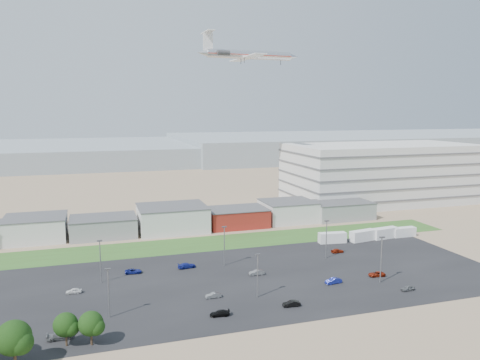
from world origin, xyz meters
name	(u,v)px	position (x,y,z in m)	size (l,w,h in m)	color
ground	(264,316)	(0.00, 0.00, 0.00)	(700.00, 700.00, 0.00)	#9A7F62
parking_lot	(254,278)	(5.00, 20.00, 0.01)	(120.00, 50.00, 0.01)	black
grass_strip	(203,244)	(0.00, 52.00, 0.01)	(160.00, 16.00, 0.02)	#355A22
hills_backdrop	(179,152)	(40.00, 315.00, 4.50)	(700.00, 200.00, 9.00)	gray
building_row	(139,221)	(-17.00, 71.00, 4.00)	(170.00, 20.00, 8.00)	silver
parking_garage	(381,173)	(90.00, 95.00, 12.50)	(80.00, 40.00, 25.00)	silver
box_trailer_a	(332,238)	(37.32, 41.47, 1.55)	(8.27, 2.58, 3.10)	silver
box_trailer_b	(363,236)	(47.28, 40.65, 1.60)	(8.55, 2.67, 3.21)	silver
box_trailer_c	(385,233)	(55.45, 41.14, 1.64)	(8.72, 2.73, 3.27)	silver
box_trailer_d	(404,232)	(62.24, 41.03, 1.45)	(7.75, 2.42, 2.91)	silver
tree_mid	(14,342)	(-42.92, -5.90, 4.33)	(5.77, 5.77, 8.65)	black
tree_right	(66,327)	(-35.78, -0.89, 3.28)	(4.37, 4.37, 6.55)	black
tree_near	(91,326)	(-31.75, -1.90, 3.36)	(4.48, 4.48, 6.71)	black
lightpole_front_l	(109,293)	(-28.46, 8.32, 4.85)	(1.14, 0.48, 9.70)	slate
lightpole_front_m	(258,276)	(1.88, 9.02, 4.74)	(1.12, 0.46, 9.48)	slate
lightpole_front_r	(381,260)	(31.82, 8.67, 5.42)	(1.27, 0.53, 10.84)	slate
lightpole_back_l	(100,261)	(-29.59, 28.08, 5.00)	(1.18, 0.49, 10.01)	slate
lightpole_back_m	(224,246)	(0.81, 31.22, 5.10)	(1.20, 0.50, 10.19)	slate
lightpole_back_r	(326,239)	(28.40, 28.61, 5.19)	(1.22, 0.51, 10.38)	slate
airliner	(249,55)	(30.91, 100.82, 61.40)	(42.96, 29.29, 12.69)	silver
parked_car_0	(377,274)	(33.35, 12.37, 0.56)	(1.85, 4.01, 1.11)	maroon
parked_car_1	(333,281)	(21.15, 11.25, 0.65)	(1.38, 3.97, 1.31)	navy
parked_car_2	(408,288)	(34.70, 2.54, 0.55)	(1.29, 3.20, 1.09)	#595B5E
parked_car_3	(220,313)	(-8.17, 2.49, 0.56)	(1.58, 3.88, 1.13)	black
parked_car_4	(213,295)	(-7.16, 11.51, 0.55)	(1.17, 3.36, 1.11)	#595B5E
parked_car_5	(74,291)	(-35.43, 23.00, 0.56)	(1.33, 3.31, 1.13)	silver
parked_car_6	(187,265)	(-8.84, 31.98, 0.66)	(1.84, 4.53, 1.32)	navy
parked_car_7	(257,272)	(6.27, 21.92, 0.62)	(1.31, 3.75, 1.23)	#595B5E
parked_car_8	(337,251)	(33.74, 31.97, 0.60)	(1.42, 3.53, 1.20)	maroon
parked_car_9	(133,271)	(-22.02, 31.95, 0.56)	(1.87, 4.05, 1.12)	navy
parked_car_10	(60,336)	(-37.01, 1.87, 0.64)	(1.79, 4.41, 1.28)	#595B5E
parked_car_13	(291,304)	(6.81, 2.41, 0.59)	(1.26, 3.60, 1.19)	black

